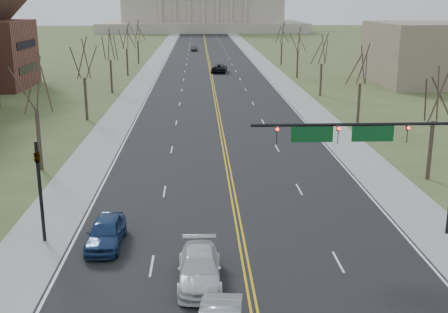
{
  "coord_description": "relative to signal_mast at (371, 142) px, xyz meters",
  "views": [
    {
      "loc": [
        -2.4,
        -17.21,
        13.61
      ],
      "look_at": [
        -0.67,
        20.66,
        3.0
      ],
      "focal_mm": 45.0,
      "sensor_mm": 36.0,
      "label": 1
    }
  ],
  "objects": [
    {
      "name": "tree_l_1",
      "position": [
        -22.95,
        34.5,
        1.18
      ],
      "size": [
        3.96,
        3.96,
        9.0
      ],
      "color": "#3B2C23",
      "rests_on": "ground"
    },
    {
      "name": "tree_r_3",
      "position": [
        8.05,
        70.5,
        0.79
      ],
      "size": [
        3.74,
        3.74,
        8.5
      ],
      "color": "#3B2C23",
      "rests_on": "ground"
    },
    {
      "name": "car_far_sb",
      "position": [
        -10.89,
        126.04,
        -5.01
      ],
      "size": [
        1.82,
        4.37,
        1.48
      ],
      "primitive_type": "imported",
      "rotation": [
        0.0,
        0.0,
        0.02
      ],
      "color": "#4F5157",
      "rests_on": "road"
    },
    {
      "name": "tree_r_0",
      "position": [
        8.05,
        10.5,
        0.79
      ],
      "size": [
        3.74,
        3.74,
        8.5
      ],
      "color": "#3B2C23",
      "rests_on": "ground"
    },
    {
      "name": "car_sb_inner_second",
      "position": [
        -9.9,
        -5.42,
        -4.99
      ],
      "size": [
        2.14,
        5.25,
        1.52
      ],
      "primitive_type": "imported",
      "rotation": [
        0.0,
        0.0,
        -0.0
      ],
      "color": "silver",
      "rests_on": "road"
    },
    {
      "name": "cross_road",
      "position": [
        -7.45,
        -7.5,
        -5.76
      ],
      "size": [
        120.0,
        14.0,
        0.01
      ],
      "primitive_type": "cube",
      "color": "black",
      "rests_on": "ground"
    },
    {
      "name": "tree_r_2",
      "position": [
        8.05,
        50.5,
        0.79
      ],
      "size": [
        3.74,
        3.74,
        8.5
      ],
      "color": "#3B2C23",
      "rests_on": "ground"
    },
    {
      "name": "sidewalk_right",
      "position": [
        4.55,
        96.5,
        -5.75
      ],
      "size": [
        4.0,
        380.0,
        0.03
      ],
      "primitive_type": "cube",
      "color": "gray",
      "rests_on": "ground"
    },
    {
      "name": "road",
      "position": [
        -7.45,
        96.5,
        -5.76
      ],
      "size": [
        20.0,
        380.0,
        0.01
      ],
      "primitive_type": "cube",
      "color": "black",
      "rests_on": "ground"
    },
    {
      "name": "edge_line_left",
      "position": [
        -17.25,
        96.5,
        -5.75
      ],
      "size": [
        0.15,
        380.0,
        0.01
      ],
      "primitive_type": "cube",
      "color": "silver",
      "rests_on": "road"
    },
    {
      "name": "tree_r_1",
      "position": [
        8.05,
        30.5,
        0.79
      ],
      "size": [
        3.74,
        3.74,
        8.5
      ],
      "color": "#3B2C23",
      "rests_on": "ground"
    },
    {
      "name": "tree_l_2",
      "position": [
        -22.95,
        54.5,
        1.18
      ],
      "size": [
        3.96,
        3.96,
        9.0
      ],
      "color": "#3B2C23",
      "rests_on": "ground"
    },
    {
      "name": "tree_r_4",
      "position": [
        8.05,
        90.5,
        0.79
      ],
      "size": [
        3.74,
        3.74,
        8.5
      ],
      "color": "#3B2C23",
      "rests_on": "ground"
    },
    {
      "name": "tree_l_3",
      "position": [
        -22.95,
        74.5,
        1.18
      ],
      "size": [
        3.96,
        3.96,
        9.0
      ],
      "color": "#3B2C23",
      "rests_on": "ground"
    },
    {
      "name": "car_far_nb",
      "position": [
        -5.78,
        78.61,
        -4.92
      ],
      "size": [
        3.41,
        6.22,
        1.65
      ],
      "primitive_type": "imported",
      "rotation": [
        0.0,
        0.0,
        3.03
      ],
      "color": "black",
      "rests_on": "road"
    },
    {
      "name": "signal_mast",
      "position": [
        0.0,
        0.0,
        0.0
      ],
      "size": [
        12.12,
        0.44,
        7.2
      ],
      "color": "black",
      "rests_on": "ground"
    },
    {
      "name": "signal_left",
      "position": [
        -18.95,
        0.0,
        -2.05
      ],
      "size": [
        0.32,
        0.36,
        6.0
      ],
      "color": "black",
      "rests_on": "ground"
    },
    {
      "name": "center_line",
      "position": [
        -7.45,
        96.5,
        -5.75
      ],
      "size": [
        0.42,
        380.0,
        0.01
      ],
      "primitive_type": "cube",
      "color": "gold",
      "rests_on": "road"
    },
    {
      "name": "tree_l_4",
      "position": [
        -22.95,
        94.5,
        1.18
      ],
      "size": [
        3.96,
        3.96,
        9.0
      ],
      "color": "#3B2C23",
      "rests_on": "ground"
    },
    {
      "name": "sidewalk_left",
      "position": [
        -19.45,
        96.5,
        -5.75
      ],
      "size": [
        4.0,
        380.0,
        0.03
      ],
      "primitive_type": "cube",
      "color": "gray",
      "rests_on": "ground"
    },
    {
      "name": "edge_line_right",
      "position": [
        2.35,
        96.5,
        -5.75
      ],
      "size": [
        0.15,
        380.0,
        0.01
      ],
      "primitive_type": "cube",
      "color": "silver",
      "rests_on": "road"
    },
    {
      "name": "car_sb_outer_second",
      "position": [
        -15.23,
        -0.8,
        -4.94
      ],
      "size": [
        2.0,
        4.81,
        1.63
      ],
      "primitive_type": "imported",
      "rotation": [
        0.0,
        0.0,
        -0.02
      ],
      "color": "navy",
      "rests_on": "road"
    },
    {
      "name": "tree_l_0",
      "position": [
        -22.95,
        14.5,
        1.18
      ],
      "size": [
        3.96,
        3.96,
        9.0
      ],
      "color": "#3B2C23",
      "rests_on": "ground"
    }
  ]
}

